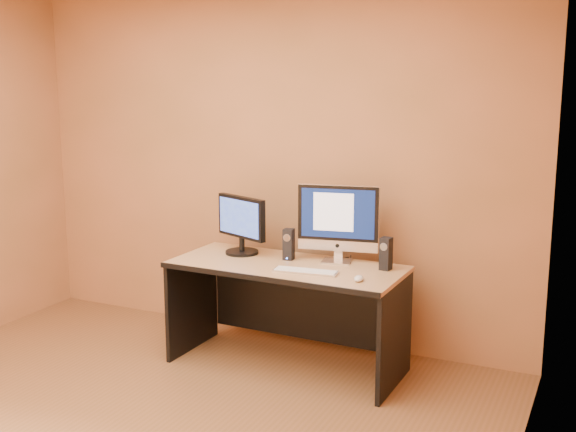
{
  "coord_description": "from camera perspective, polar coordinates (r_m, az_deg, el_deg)",
  "views": [
    {
      "loc": [
        2.37,
        -2.77,
        1.97
      ],
      "look_at": [
        0.46,
        1.34,
        1.07
      ],
      "focal_mm": 45.0,
      "sensor_mm": 36.0,
      "label": 1
    }
  ],
  "objects": [
    {
      "name": "imac",
      "position": [
        4.83,
        3.93,
        -0.56
      ],
      "size": [
        0.58,
        0.3,
        0.53
      ],
      "primitive_type": null,
      "rotation": [
        0.0,
        0.0,
        0.18
      ],
      "color": "#BDBDC1",
      "rests_on": "desk"
    },
    {
      "name": "speaker_left",
      "position": [
        4.91,
        0.05,
        -2.25
      ],
      "size": [
        0.07,
        0.08,
        0.21
      ],
      "primitive_type": null,
      "rotation": [
        0.0,
        0.0,
        0.09
      ],
      "color": "black",
      "rests_on": "desk"
    },
    {
      "name": "keyboard",
      "position": [
        4.62,
        1.4,
        -4.37
      ],
      "size": [
        0.43,
        0.16,
        0.02
      ],
      "primitive_type": "cube",
      "rotation": [
        0.0,
        0.0,
        0.11
      ],
      "color": "#B9B9BD",
      "rests_on": "desk"
    },
    {
      "name": "second_monitor",
      "position": [
        5.07,
        -3.68,
        -0.73
      ],
      "size": [
        0.52,
        0.39,
        0.41
      ],
      "primitive_type": null,
      "rotation": [
        0.0,
        0.0,
        -0.38
      ],
      "color": "black",
      "rests_on": "desk"
    },
    {
      "name": "speaker_right",
      "position": [
        4.7,
        7.75,
        -2.97
      ],
      "size": [
        0.08,
        0.08,
        0.21
      ],
      "primitive_type": null,
      "rotation": [
        0.0,
        0.0,
        -0.15
      ],
      "color": "black",
      "rests_on": "desk"
    },
    {
      "name": "cable_b",
      "position": [
        4.95,
        3.97,
        -3.4
      ],
      "size": [
        0.11,
        0.15,
        0.01
      ],
      "primitive_type": "cylinder",
      "rotation": [
        1.57,
        0.0,
        -0.63
      ],
      "color": "black",
      "rests_on": "desk"
    },
    {
      "name": "mouse",
      "position": [
        4.46,
        5.61,
        -4.92
      ],
      "size": [
        0.07,
        0.11,
        0.03
      ],
      "primitive_type": "ellipsoid",
      "rotation": [
        0.0,
        0.0,
        0.14
      ],
      "color": "silver",
      "rests_on": "desk"
    },
    {
      "name": "walls",
      "position": [
        3.71,
        -15.31,
        0.39
      ],
      "size": [
        4.0,
        4.0,
        2.6
      ],
      "primitive_type": null,
      "color": "#AC6B45",
      "rests_on": "ground"
    },
    {
      "name": "cable_a",
      "position": [
        4.95,
        4.97,
        -3.41
      ],
      "size": [
        0.08,
        0.2,
        0.01
      ],
      "primitive_type": "cylinder",
      "rotation": [
        1.57,
        0.0,
        0.34
      ],
      "color": "black",
      "rests_on": "desk"
    },
    {
      "name": "desk",
      "position": [
        4.92,
        -0.11,
        -7.9
      ],
      "size": [
        1.57,
        0.72,
        0.72
      ],
      "primitive_type": null,
      "rotation": [
        0.0,
        0.0,
        -0.02
      ],
      "color": "tan",
      "rests_on": "ground"
    }
  ]
}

